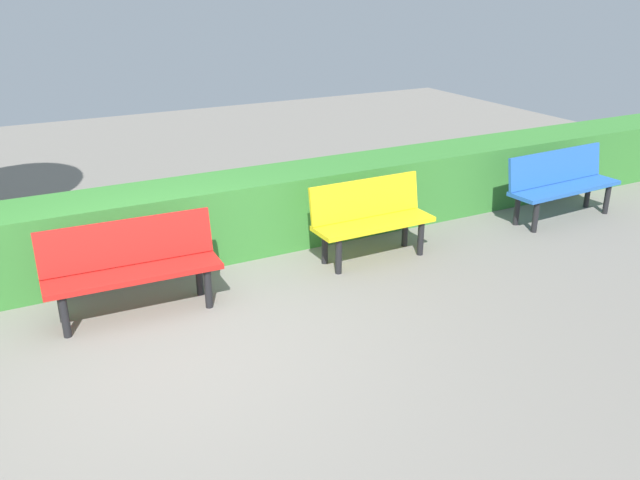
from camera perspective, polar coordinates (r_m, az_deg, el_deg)
ground_plane at (r=5.70m, az=-12.51°, el=-9.31°), size 20.62×20.62×0.00m
bench_blue at (r=8.93m, az=20.19°, el=4.80°), size 1.65×0.53×0.86m
bench_yellow at (r=7.18m, az=4.41°, el=2.08°), size 1.36×0.46×0.86m
bench_red at (r=6.21m, az=-16.04°, el=-1.97°), size 1.59×0.52×0.86m
hedge_row at (r=7.43m, az=-7.88°, el=2.11°), size 16.62×0.79×0.83m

